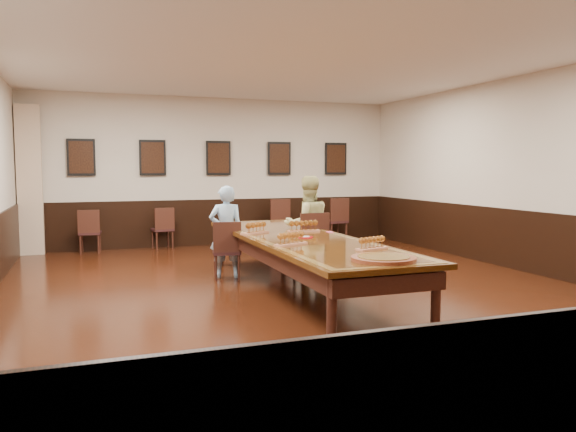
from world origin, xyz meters
name	(u,v)px	position (x,y,z in m)	size (l,w,h in m)	color
floor	(300,292)	(0.00, 0.00, -0.01)	(8.00, 10.00, 0.02)	black
ceiling	(301,53)	(0.00, 0.00, 3.21)	(8.00, 10.00, 0.02)	white
wall_back	(218,172)	(0.00, 5.01, 1.60)	(8.00, 0.02, 3.20)	beige
wall_right	(535,174)	(4.01, 0.00, 1.60)	(0.02, 10.00, 3.20)	beige
chair_man	(227,250)	(-0.74, 1.20, 0.45)	(0.42, 0.46, 0.89)	black
chair_woman	(310,244)	(0.56, 1.04, 0.50)	(0.47, 0.51, 1.00)	black
spare_chair_a	(90,231)	(-2.68, 4.63, 0.44)	(0.41, 0.45, 0.87)	black
spare_chair_b	(162,228)	(-1.25, 4.76, 0.43)	(0.41, 0.44, 0.87)	black
spare_chair_c	(276,221)	(1.22, 4.65, 0.50)	(0.47, 0.51, 1.01)	black
spare_chair_d	(335,220)	(2.62, 4.57, 0.50)	(0.47, 0.51, 1.00)	black
person_man	(226,232)	(-0.72, 1.29, 0.71)	(0.52, 0.34, 1.42)	#4E8EC3
person_woman	(308,225)	(0.56, 1.14, 0.78)	(0.78, 0.61, 1.57)	#D4CE84
pink_phone	(330,232)	(0.60, 0.36, 0.76)	(0.07, 0.15, 0.01)	#FE548C
curtain	(30,180)	(-3.75, 4.82, 1.45)	(0.45, 0.18, 2.90)	tan
wainscoting	(300,255)	(0.00, 0.00, 0.50)	(8.00, 10.00, 1.00)	black
conference_table	(300,247)	(0.00, 0.00, 0.61)	(1.40, 5.00, 0.76)	#311908
posters	(218,158)	(0.00, 4.94, 1.90)	(6.14, 0.04, 0.74)	black
flight_a	(255,228)	(-0.47, 0.57, 0.83)	(0.47, 0.34, 0.17)	#AF6A49
flight_b	(304,227)	(0.27, 0.56, 0.83)	(0.47, 0.15, 0.17)	#AF6A49
flight_c	(291,239)	(-0.40, -0.71, 0.83)	(0.46, 0.30, 0.17)	#AF6A49
flight_d	(372,244)	(0.35, -1.38, 0.82)	(0.44, 0.25, 0.16)	#AF6A49
red_plate_grp	(306,237)	(0.03, -0.11, 0.76)	(0.20, 0.20, 0.03)	#AE0B13
carved_platter	(384,259)	(0.09, -2.11, 0.78)	(0.84, 0.84, 0.05)	#572011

